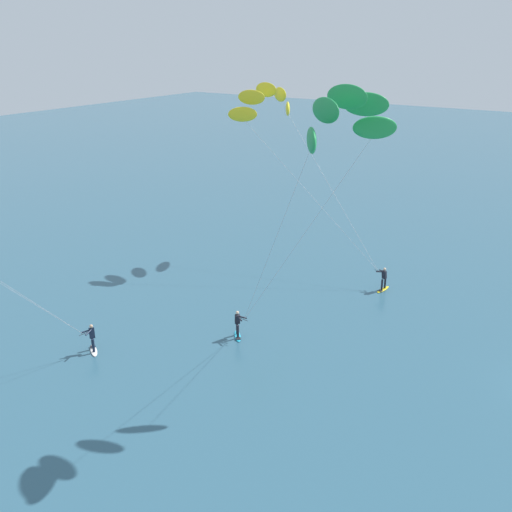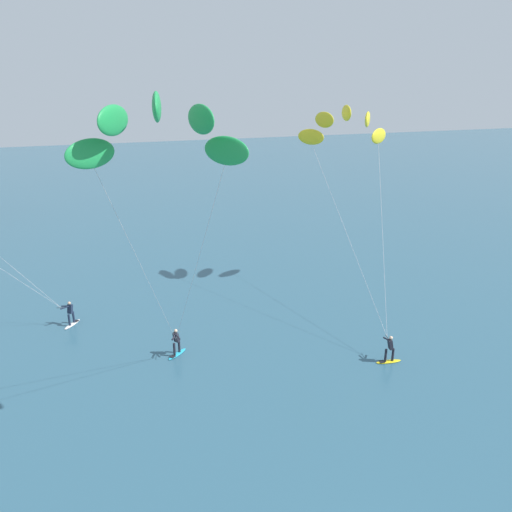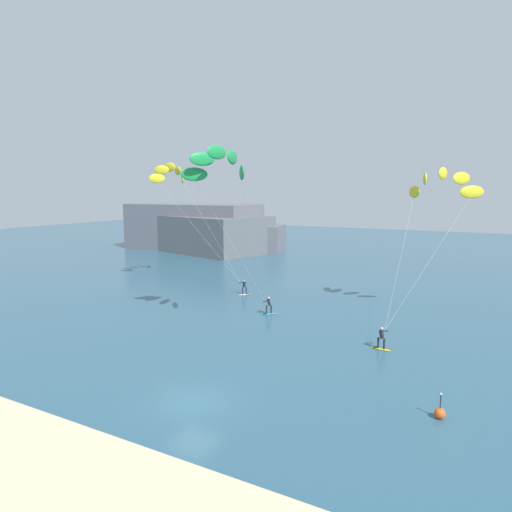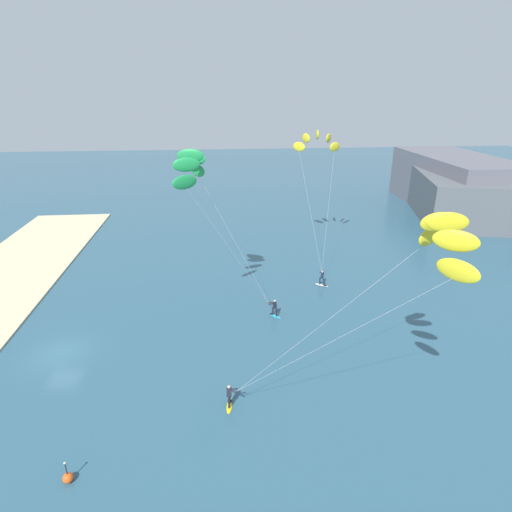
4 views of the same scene
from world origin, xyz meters
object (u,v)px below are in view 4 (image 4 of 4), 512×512
Objects in this scene: kitesurfer_far_out at (317,146)px; marker_buoy at (68,478)px; kitesurfer_mid_water at (194,172)px; kitesurfer_nearshore at (436,244)px.

kitesurfer_far_out reaches higher than marker_buoy.
marker_buoy is (17.39, -6.63, -12.87)m from kitesurfer_mid_water.
kitesurfer_nearshore is at bearing 97.40° from marker_buoy.
kitesurfer_nearshore is 0.91× the size of kitesurfer_mid_water.
marker_buoy is (2.57, -19.76, -11.50)m from kitesurfer_nearshore.
marker_buoy is at bearing -20.85° from kitesurfer_mid_water.
kitesurfer_far_out is at bearing 138.36° from kitesurfer_mid_water.
kitesurfer_nearshore is 23.00m from marker_buoy.
kitesurfer_far_out is (-30.45, 0.76, 1.34)m from kitesurfer_nearshore.
kitesurfer_nearshore is at bearing 41.53° from kitesurfer_mid_water.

